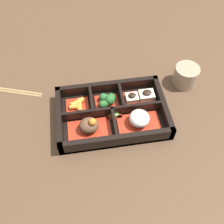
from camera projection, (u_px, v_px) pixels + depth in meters
name	position (u px, v px, depth m)	size (l,w,h in m)	color
ground_plane	(112.00, 117.00, 0.76)	(3.00, 3.00, 0.00)	#4C3523
bento_base	(112.00, 116.00, 0.75)	(0.31, 0.20, 0.01)	black
bento_rim	(112.00, 112.00, 0.74)	(0.31, 0.20, 0.05)	black
bowl_rice	(139.00, 120.00, 0.71)	(0.12, 0.07, 0.05)	#B22D19
bowl_stew	(89.00, 126.00, 0.70)	(0.12, 0.07, 0.06)	#B22D19
bowl_tofu	(140.00, 97.00, 0.77)	(0.09, 0.06, 0.03)	#B22D19
bowl_greens	(107.00, 100.00, 0.76)	(0.07, 0.06, 0.03)	#B22D19
bowl_carrots	(77.00, 106.00, 0.76)	(0.07, 0.06, 0.02)	#B22D19
bowl_pickles	(113.00, 113.00, 0.75)	(0.04, 0.03, 0.01)	#B22D19
tea_cup	(186.00, 75.00, 0.81)	(0.07, 0.07, 0.06)	gray
chopsticks	(11.00, 90.00, 0.81)	(0.20, 0.08, 0.01)	#A87F51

